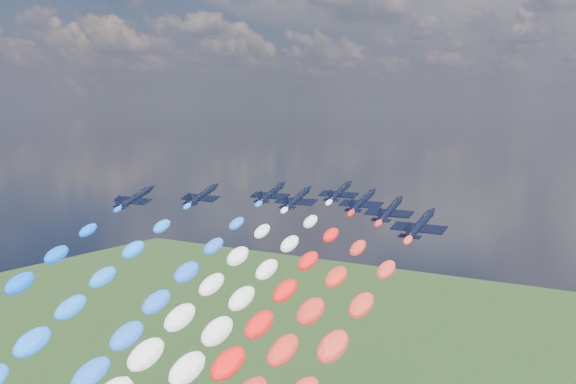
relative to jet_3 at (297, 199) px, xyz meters
The scene contains 8 objects.
jet_0 31.72m from the jet_3, 149.56° to the right, with size 8.43×11.31×2.49m, color black, non-canonical shape.
jet_1 19.82m from the jet_3, 163.45° to the right, with size 8.43×11.31×2.49m, color black, non-canonical shape.
jet_2 10.23m from the jet_3, 152.88° to the left, with size 8.43×11.31×2.49m, color black, non-canonical shape.
jet_3 is the anchor object (origin of this frame).
jet_4 14.36m from the jet_3, 83.28° to the left, with size 8.43×11.31×2.49m, color black, non-canonical shape.
jet_5 12.83m from the jet_3, 14.58° to the left, with size 8.43×11.31×2.49m, color black, non-canonical shape.
jet_6 22.14m from the jet_3, 12.12° to the right, with size 8.43×11.31×2.49m, color black, non-canonical shape.
jet_7 35.93m from the jet_3, 27.31° to the right, with size 8.43×11.31×2.49m, color black, non-canonical shape.
Camera 1 is at (70.70, -107.78, 124.49)m, focal length 44.85 mm.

